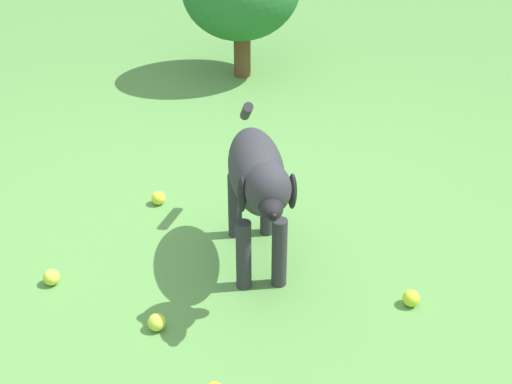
{
  "coord_description": "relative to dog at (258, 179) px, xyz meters",
  "views": [
    {
      "loc": [
        -1.14,
        -2.06,
        1.73
      ],
      "look_at": [
        0.14,
        -0.09,
        0.32
      ],
      "focal_mm": 48.47,
      "sensor_mm": 36.0,
      "label": 1
    }
  ],
  "objects": [
    {
      "name": "tennis_ball_1",
      "position": [
        -0.75,
        0.35,
        -0.38
      ],
      "size": [
        0.07,
        0.07,
        0.07
      ],
      "primitive_type": "sphere",
      "color": "#C7D640",
      "rests_on": "ground"
    },
    {
      "name": "tennis_ball_3",
      "position": [
        -0.13,
        0.66,
        -0.38
      ],
      "size": [
        0.07,
        0.07,
        0.07
      ],
      "primitive_type": "sphere",
      "color": "#D2DA35",
      "rests_on": "ground"
    },
    {
      "name": "ground",
      "position": [
        -0.12,
        0.14,
        -0.41
      ],
      "size": [
        14.0,
        14.0,
        0.0
      ],
      "primitive_type": "plane",
      "color": "#548C42"
    },
    {
      "name": "tennis_ball_4",
      "position": [
        0.35,
        -0.53,
        -0.38
      ],
      "size": [
        0.07,
        0.07,
        0.07
      ],
      "primitive_type": "sphere",
      "color": "#BFD82F",
      "rests_on": "ground"
    },
    {
      "name": "tennis_ball_0",
      "position": [
        -0.52,
        -0.12,
        -0.38
      ],
      "size": [
        0.07,
        0.07,
        0.07
      ],
      "primitive_type": "sphere",
      "color": "#BFDB40",
      "rests_on": "ground"
    },
    {
      "name": "dog",
      "position": [
        0.0,
        0.0,
        0.0
      ],
      "size": [
        0.48,
        0.85,
        0.63
      ],
      "rotation": [
        0.0,
        0.0,
        4.25
      ],
      "color": "#2D2D33",
      "rests_on": "ground"
    }
  ]
}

